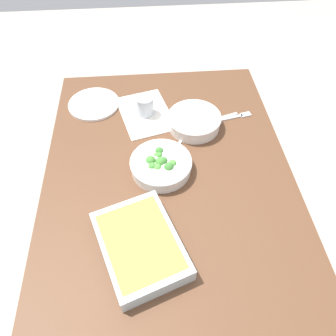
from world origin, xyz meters
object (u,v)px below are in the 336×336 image
object	(u,v)px
drink_cup	(145,107)
spoon_by_stew	(213,120)
stew_bowl	(194,121)
spoon_by_broccoli	(176,147)
baking_dish	(140,245)
side_plate	(94,104)
fork_on_table	(234,117)
broccoli_bowl	(161,164)

from	to	relation	value
drink_cup	spoon_by_stew	world-z (taller)	drink_cup
spoon_by_stew	stew_bowl	bearing A→B (deg)	107.37
spoon_by_broccoli	baking_dish	bearing A→B (deg)	160.07
baking_dish	side_plate	world-z (taller)	baking_dish
spoon_by_stew	fork_on_table	distance (m)	0.09
drink_cup	spoon_by_stew	distance (m)	0.29
fork_on_table	baking_dish	bearing A→B (deg)	144.11
baking_dish	spoon_by_broccoli	distance (m)	0.44
broccoli_bowl	spoon_by_stew	bearing A→B (deg)	-43.77
baking_dish	spoon_by_stew	bearing A→B (deg)	-29.86
drink_cup	spoon_by_stew	size ratio (longest dim) A/B	0.49
stew_bowl	broccoli_bowl	size ratio (longest dim) A/B	0.97
spoon_by_stew	side_plate	bearing A→B (deg)	73.99
baking_dish	stew_bowl	bearing A→B (deg)	-23.78
spoon_by_broccoli	fork_on_table	xyz separation A→B (m)	(0.16, -0.26, -0.00)
stew_bowl	drink_cup	xyz separation A→B (m)	(0.10, 0.19, 0.01)
broccoli_bowl	side_plate	bearing A→B (deg)	34.38
side_plate	spoon_by_broccoli	xyz separation A→B (m)	(-0.29, -0.33, -0.00)
baking_dish	broccoli_bowl	bearing A→B (deg)	-15.06
stew_bowl	broccoli_bowl	xyz separation A→B (m)	(-0.22, 0.15, -0.00)
spoon_by_broccoli	drink_cup	bearing A→B (deg)	27.56
drink_cup	spoon_by_broccoli	xyz separation A→B (m)	(-0.21, -0.11, -0.03)
stew_bowl	baking_dish	xyz separation A→B (m)	(-0.53, 0.23, 0.00)
broccoli_bowl	drink_cup	bearing A→B (deg)	8.04
broccoli_bowl	side_plate	world-z (taller)	broccoli_bowl
spoon_by_broccoli	fork_on_table	size ratio (longest dim) A/B	0.89
baking_dish	side_plate	xyz separation A→B (m)	(0.70, 0.18, -0.03)
stew_bowl	baking_dish	distance (m)	0.58
stew_bowl	spoon_by_stew	distance (m)	0.09
broccoli_bowl	spoon_by_stew	distance (m)	0.34
baking_dish	spoon_by_stew	distance (m)	0.64
stew_bowl	spoon_by_broccoli	size ratio (longest dim) A/B	1.38
side_plate	drink_cup	bearing A→B (deg)	-108.82
baking_dish	side_plate	bearing A→B (deg)	14.71
stew_bowl	fork_on_table	world-z (taller)	stew_bowl
broccoli_bowl	fork_on_table	distance (m)	0.42
drink_cup	fork_on_table	bearing A→B (deg)	-98.54
baking_dish	drink_cup	world-z (taller)	drink_cup
fork_on_table	spoon_by_stew	bearing A→B (deg)	97.70
broccoli_bowl	spoon_by_broccoli	bearing A→B (deg)	-32.81
spoon_by_stew	spoon_by_broccoli	world-z (taller)	same
side_plate	fork_on_table	bearing A→B (deg)	-102.49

